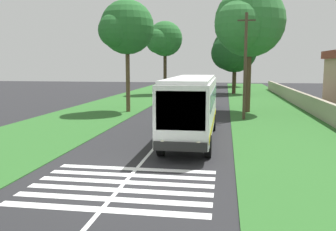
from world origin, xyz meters
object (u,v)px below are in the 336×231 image
(roadside_tree_left_1, at_px, (164,40))
(roadside_tree_right_1, at_px, (248,24))
(utility_pole, at_px, (245,65))
(trailing_car_0, at_px, (206,101))
(roadside_tree_right_0, at_px, (233,51))
(coach_bus, at_px, (192,104))
(trailing_car_1, at_px, (181,94))
(roadside_tree_left_2, at_px, (126,29))
(roadside_tree_right_2, at_px, (235,47))

(roadside_tree_left_1, xyz_separation_m, roadside_tree_right_1, (-19.59, -11.07, 0.05))
(utility_pole, bearing_deg, trailing_car_0, 23.28)
(roadside_tree_right_0, xyz_separation_m, roadside_tree_right_1, (-22.01, -0.85, 1.67))
(roadside_tree_left_1, height_order, utility_pole, roadside_tree_left_1)
(roadside_tree_right_1, bearing_deg, trailing_car_0, 49.86)
(coach_bus, bearing_deg, trailing_car_0, 0.23)
(trailing_car_0, bearing_deg, coach_bus, -179.77)
(roadside_tree_right_0, bearing_deg, coach_bus, 175.24)
(trailing_car_1, bearing_deg, coach_bus, -171.68)
(roadside_tree_right_1, bearing_deg, roadside_tree_left_1, 29.48)
(coach_bus, relative_size, trailing_car_1, 2.60)
(trailing_car_0, relative_size, roadside_tree_left_1, 0.40)
(roadside_tree_right_1, relative_size, utility_pole, 1.36)
(roadside_tree_left_1, bearing_deg, roadside_tree_right_1, -150.52)
(coach_bus, relative_size, roadside_tree_right_1, 0.97)
(trailing_car_1, bearing_deg, roadside_tree_right_0, -34.68)
(roadside_tree_left_2, distance_m, utility_pole, 11.78)
(trailing_car_0, relative_size, roadside_tree_right_0, 0.43)
(trailing_car_1, bearing_deg, roadside_tree_left_1, 25.24)
(utility_pole, bearing_deg, coach_bus, 158.54)
(trailing_car_1, relative_size, utility_pole, 0.51)
(roadside_tree_right_0, bearing_deg, roadside_tree_left_2, 156.31)
(roadside_tree_left_1, height_order, roadside_tree_right_1, roadside_tree_right_1)
(roadside_tree_right_0, height_order, utility_pole, roadside_tree_right_0)
(roadside_tree_right_2, distance_m, utility_pole, 46.95)
(roadside_tree_left_1, bearing_deg, coach_bus, -167.70)
(trailing_car_0, relative_size, roadside_tree_left_2, 0.42)
(coach_bus, distance_m, trailing_car_0, 17.02)
(coach_bus, xyz_separation_m, roadside_tree_left_2, (12.32, 7.28, 5.60))
(coach_bus, xyz_separation_m, trailing_car_0, (16.96, 0.07, -1.48))
(trailing_car_0, bearing_deg, roadside_tree_left_1, 23.78)
(roadside_tree_left_1, height_order, roadside_tree_right_2, roadside_tree_right_2)
(roadside_tree_left_1, xyz_separation_m, roadside_tree_left_2, (-20.95, 0.03, -0.36))
(coach_bus, xyz_separation_m, roadside_tree_right_0, (35.69, -2.97, 4.35))
(coach_bus, xyz_separation_m, roadside_tree_left_1, (33.27, 7.25, 5.96))
(trailing_car_0, relative_size, roadside_tree_right_2, 0.36)
(roadside_tree_left_2, bearing_deg, roadside_tree_right_0, -23.69)
(roadside_tree_left_1, bearing_deg, trailing_car_0, -156.22)
(trailing_car_1, bearing_deg, roadside_tree_right_2, -14.08)
(trailing_car_0, height_order, roadside_tree_right_2, roadside_tree_right_2)
(coach_bus, height_order, utility_pole, utility_pole)
(trailing_car_0, xyz_separation_m, roadside_tree_right_2, (38.63, -3.72, 7.31))
(roadside_tree_left_1, xyz_separation_m, utility_pole, (-24.49, -10.71, -3.69))
(roadside_tree_left_2, bearing_deg, roadside_tree_left_1, -0.08)
(roadside_tree_right_2, bearing_deg, coach_bus, 176.24)
(coach_bus, distance_m, trailing_car_1, 26.24)
(coach_bus, height_order, trailing_car_0, coach_bus)
(trailing_car_1, relative_size, roadside_tree_right_2, 0.36)
(roadside_tree_left_1, distance_m, roadside_tree_left_2, 20.95)
(trailing_car_1, xyz_separation_m, roadside_tree_right_2, (29.67, -7.44, 7.31))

